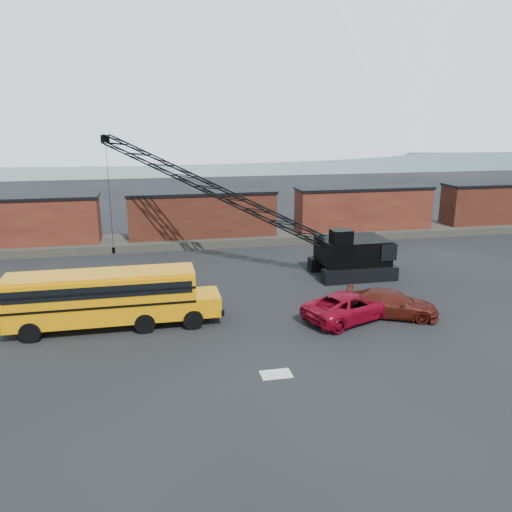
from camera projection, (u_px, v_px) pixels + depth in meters
The scene contains 11 objects.
ground at pixel (248, 339), 26.26m from camera, with size 160.00×160.00×0.00m, color black.
gravel_berm at pixel (203, 239), 46.95m from camera, with size 120.00×5.00×0.70m, color #403C34.
boxcar_west_near at pixel (18, 221), 43.13m from camera, with size 13.70×3.10×4.17m.
boxcar_mid at pixel (203, 214), 46.32m from camera, with size 13.70×3.10×4.17m.
boxcar_east_near at pixel (364, 208), 49.51m from camera, with size 13.70×3.10×4.17m.
boxcar_east_far at pixel (505, 203), 52.71m from camera, with size 13.70×3.10×4.17m.
snow_patch at pixel (276, 374), 22.58m from camera, with size 1.40×0.90×0.02m, color silver.
school_bus at pixel (109, 297), 27.28m from camera, with size 11.65×2.65×3.19m.
red_pickup at pixel (351, 306), 28.70m from camera, with size 2.71×5.88×1.63m, color maroon.
maroon_suv at pixel (392, 304), 29.17m from camera, with size 2.15×5.29×1.53m, color #4D140D.
crawler_crane at pixel (213, 189), 38.45m from camera, with size 20.98×12.62×10.24m.
Camera 1 is at (-4.61, -23.77, 11.07)m, focal length 35.00 mm.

